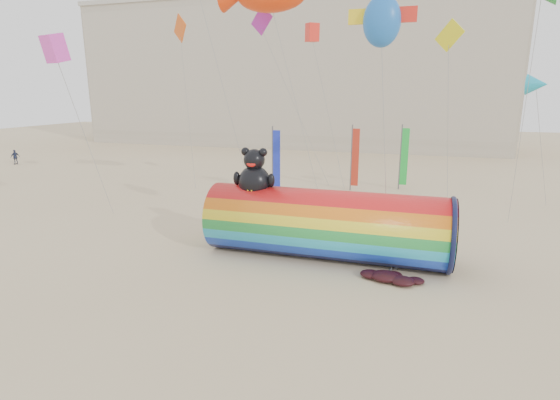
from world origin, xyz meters
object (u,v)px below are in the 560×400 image
(hotel_building, at_px, (290,74))
(windsock_assembly, at_px, (326,223))
(fabric_bundle, at_px, (390,277))
(kite_handler, at_px, (394,252))

(hotel_building, height_order, windsock_assembly, hotel_building)
(windsock_assembly, bearing_deg, fabric_bundle, -30.88)
(hotel_building, distance_m, kite_handler, 50.30)
(kite_handler, bearing_deg, fabric_bundle, 43.36)
(kite_handler, height_order, fabric_bundle, kite_handler)
(windsock_assembly, relative_size, kite_handler, 6.97)
(kite_handler, xyz_separation_m, fabric_bundle, (-0.06, -1.28, -0.63))
(hotel_building, xyz_separation_m, windsock_assembly, (15.01, -45.33, -8.60))
(windsock_assembly, xyz_separation_m, fabric_bundle, (3.14, -1.88, -1.54))
(hotel_building, bearing_deg, fabric_bundle, -68.97)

